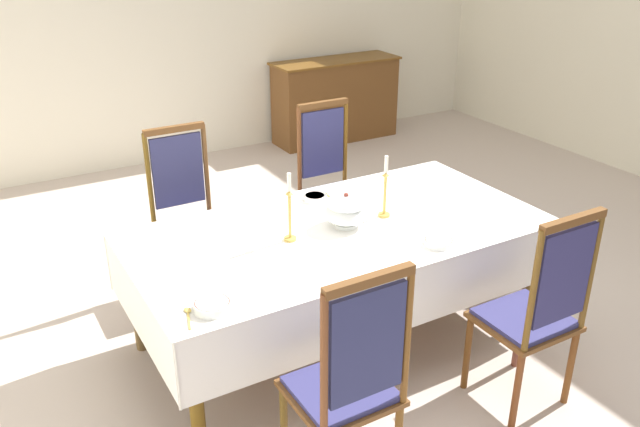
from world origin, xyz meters
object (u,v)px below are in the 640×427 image
at_px(candlestick_west, 290,213).
at_px(sideboard, 335,100).
at_px(spoon_secondary, 327,195).
at_px(bowl_near_left, 212,305).
at_px(spoon_primary, 188,313).
at_px(bowl_near_right, 315,197).
at_px(chair_south_a, 349,381).
at_px(dining_table, 339,239).
at_px(soup_tureen, 346,210).
at_px(chair_north_b, 331,181).
at_px(candlestick_east, 385,192).
at_px(bowl_far_left, 438,242).
at_px(chair_south_b, 537,310).
at_px(chair_north_a, 187,212).

xyz_separation_m(candlestick_west, sideboard, (2.32, 3.35, -0.45)).
bearing_deg(spoon_secondary, sideboard, 54.94).
relative_size(bowl_near_left, spoon_secondary, 0.94).
distance_m(spoon_primary, sideboard, 4.86).
bearing_deg(bowl_near_right, bowl_near_left, -139.93).
xyz_separation_m(chair_south_a, candlestick_west, (0.25, 1.00, 0.33)).
xyz_separation_m(dining_table, bowl_near_right, (0.08, 0.41, 0.09)).
distance_m(candlestick_west, bowl_near_right, 0.58).
distance_m(bowl_near_right, spoon_primary, 1.39).
xyz_separation_m(soup_tureen, spoon_secondary, (0.13, 0.44, -0.09)).
xyz_separation_m(candlestick_west, spoon_primary, (-0.73, -0.42, -0.16)).
bearing_deg(sideboard, spoon_secondary, 57.83).
bearing_deg(soup_tureen, sideboard, 59.60).
bearing_deg(soup_tureen, bowl_near_right, 85.75).
relative_size(dining_table, chair_south_a, 2.04).
bearing_deg(dining_table, spoon_primary, -158.17).
xyz_separation_m(chair_north_b, candlestick_west, (-0.86, -1.00, 0.33)).
xyz_separation_m(chair_north_b, candlestick_east, (-0.23, -1.00, 0.32)).
bearing_deg(spoon_primary, spoon_secondary, 50.86).
bearing_deg(bowl_far_left, sideboard, 66.41).
bearing_deg(candlestick_west, bowl_near_right, 46.55).
bearing_deg(bowl_near_right, candlestick_east, -60.08).
xyz_separation_m(chair_south_b, candlestick_east, (-0.23, 1.00, 0.32)).
relative_size(chair_north_b, soup_tureen, 4.61).
relative_size(chair_south_a, chair_north_b, 1.00).
relative_size(dining_table, sideboard, 1.62).
relative_size(bowl_near_right, bowl_far_left, 0.94).
xyz_separation_m(soup_tureen, bowl_far_left, (0.31, -0.45, -0.08)).
relative_size(candlestick_west, spoon_primary, 2.25).
distance_m(chair_north_a, candlestick_west, 1.08).
height_order(bowl_near_right, sideboard, sideboard).
distance_m(candlestick_east, sideboard, 3.78).
relative_size(dining_table, spoon_primary, 13.46).
distance_m(chair_south_a, soup_tureen, 1.19).
distance_m(chair_south_a, chair_north_a, 1.99).
relative_size(dining_table, candlestick_west, 5.99).
distance_m(chair_south_a, candlestick_east, 1.36).
bearing_deg(spoon_primary, sideboard, 66.89).
xyz_separation_m(spoon_secondary, sideboard, (1.83, 2.91, -0.30)).
bearing_deg(chair_north_b, dining_table, 61.31).
bearing_deg(candlestick_west, chair_north_a, 103.84).
height_order(chair_north_a, spoon_secondary, chair_north_a).
bearing_deg(bowl_near_left, chair_south_a, -55.33).
height_order(bowl_near_left, spoon_secondary, bowl_near_left).
bearing_deg(spoon_secondary, bowl_near_left, -144.65).
distance_m(dining_table, bowl_near_right, 0.43).
height_order(chair_north_b, soup_tureen, chair_north_b).
bearing_deg(chair_south_a, bowl_near_right, 65.76).
distance_m(dining_table, bowl_far_left, 0.58).
bearing_deg(spoon_secondary, chair_south_a, -120.06).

